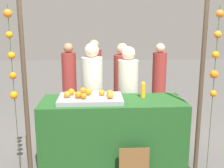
{
  "coord_description": "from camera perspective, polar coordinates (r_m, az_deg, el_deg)",
  "views": [
    {
      "loc": [
        -0.22,
        -3.65,
        1.95
      ],
      "look_at": [
        0.0,
        0.15,
        1.13
      ],
      "focal_mm": 43.18,
      "sensor_mm": 36.0,
      "label": 1
    }
  ],
  "objects": [
    {
      "name": "canopy_post_left",
      "position": [
        3.44,
        -17.85,
        -2.02
      ],
      "size": [
        0.06,
        0.06,
        2.28
      ],
      "primitive_type": "cylinder",
      "color": "#473828",
      "rests_on": "ground_plane"
    },
    {
      "name": "crowd_person_3",
      "position": [
        6.29,
        9.93,
        0.87
      ],
      "size": [
        0.32,
        0.32,
        1.57
      ],
      "color": "maroon",
      "rests_on": "ground_plane"
    },
    {
      "name": "orange_2",
      "position": [
        3.87,
        -8.61,
        -1.66
      ],
      "size": [
        0.09,
        0.09,
        0.09
      ],
      "primitive_type": "sphere",
      "color": "orange",
      "rests_on": "orange_tray"
    },
    {
      "name": "orange_5",
      "position": [
        3.69,
        -7.15,
        -2.29
      ],
      "size": [
        0.09,
        0.09,
        0.09
      ],
      "primitive_type": "sphere",
      "color": "orange",
      "rests_on": "orange_tray"
    },
    {
      "name": "stall_counter",
      "position": [
        3.94,
        0.13,
        -9.94
      ],
      "size": [
        2.02,
        0.76,
        0.93
      ],
      "primitive_type": "cube",
      "color": "#1E4C1E",
      "rests_on": "ground_plane"
    },
    {
      "name": "garland_strand_right",
      "position": [
        3.51,
        21.15,
        5.6
      ],
      "size": [
        0.11,
        0.1,
        2.19
      ],
      "color": "#2D4C23",
      "rests_on": "ground_plane"
    },
    {
      "name": "orange_0",
      "position": [
        3.63,
        -0.34,
        -2.46
      ],
      "size": [
        0.09,
        0.09,
        0.09
      ],
      "primitive_type": "sphere",
      "color": "orange",
      "rests_on": "orange_tray"
    },
    {
      "name": "vendor_left",
      "position": [
        4.46,
        -4.15,
        -2.98
      ],
      "size": [
        0.34,
        0.34,
        1.69
      ],
      "color": "beige",
      "rests_on": "ground_plane"
    },
    {
      "name": "orange_3",
      "position": [
        3.64,
        -6.04,
        -2.59
      ],
      "size": [
        0.08,
        0.08,
        0.08
      ],
      "primitive_type": "sphere",
      "color": "orange",
      "rests_on": "orange_tray"
    },
    {
      "name": "crowd_person_2",
      "position": [
        5.22,
        2.15,
        -0.97
      ],
      "size": [
        0.33,
        0.33,
        1.63
      ],
      "color": "maroon",
      "rests_on": "ground_plane"
    },
    {
      "name": "orange_8",
      "position": [
        3.96,
        -6.19,
        -1.32
      ],
      "size": [
        0.08,
        0.08,
        0.08
      ],
      "primitive_type": "sphere",
      "color": "orange",
      "rests_on": "orange_tray"
    },
    {
      "name": "vendor_right",
      "position": [
        4.48,
        3.37,
        -3.21
      ],
      "size": [
        0.33,
        0.33,
        1.63
      ],
      "color": "beige",
      "rests_on": "ground_plane"
    },
    {
      "name": "canopy_post_right",
      "position": [
        3.57,
        18.26,
        -1.5
      ],
      "size": [
        0.06,
        0.06,
        2.28
      ],
      "primitive_type": "cylinder",
      "color": "#473828",
      "rests_on": "ground_plane"
    },
    {
      "name": "orange_4",
      "position": [
        3.83,
        -5.03,
        -1.68
      ],
      "size": [
        0.09,
        0.09,
        0.09
      ],
      "primitive_type": "sphere",
      "color": "orange",
      "rests_on": "orange_tray"
    },
    {
      "name": "ground_plane",
      "position": [
        4.14,
        0.13,
        -15.89
      ],
      "size": [
        24.0,
        24.0,
        0.0
      ],
      "primitive_type": "plane",
      "color": "#565451"
    },
    {
      "name": "orange_1",
      "position": [
        3.74,
        -9.47,
        -2.18
      ],
      "size": [
        0.09,
        0.09,
        0.09
      ],
      "primitive_type": "sphere",
      "color": "orange",
      "rests_on": "orange_tray"
    },
    {
      "name": "crowd_person_0",
      "position": [
        6.13,
        -9.01,
        0.65
      ],
      "size": [
        0.32,
        0.32,
        1.59
      ],
      "color": "maroon",
      "rests_on": "ground_plane"
    },
    {
      "name": "crowd_person_1",
      "position": [
        6.22,
        -3.72,
        1.22
      ],
      "size": [
        0.33,
        0.33,
        1.65
      ],
      "color": "maroon",
      "rests_on": "ground_plane"
    },
    {
      "name": "juice_bottle",
      "position": [
        3.93,
        6.61,
        -1.3
      ],
      "size": [
        0.07,
        0.07,
        0.23
      ],
      "color": "orange",
      "rests_on": "stall_counter"
    },
    {
      "name": "orange_6",
      "position": [
        3.75,
        -0.48,
        -1.95
      ],
      "size": [
        0.09,
        0.09,
        0.09
      ],
      "primitive_type": "sphere",
      "color": "orange",
      "rests_on": "orange_tray"
    },
    {
      "name": "orange_tray",
      "position": [
        3.76,
        -4.56,
        -3.12
      ],
      "size": [
        0.88,
        0.57,
        0.06
      ],
      "primitive_type": "cube",
      "color": "gray",
      "rests_on": "stall_counter"
    },
    {
      "name": "chalkboard_sign",
      "position": [
        3.61,
        4.68,
        -16.56
      ],
      "size": [
        0.39,
        0.03,
        0.45
      ],
      "color": "brown",
      "rests_on": "ground_plane"
    },
    {
      "name": "orange_7",
      "position": [
        3.79,
        -2.19,
        -1.88
      ],
      "size": [
        0.08,
        0.08,
        0.08
      ],
      "primitive_type": "sphere",
      "color": "orange",
      "rests_on": "orange_tray"
    },
    {
      "name": "garland_strand_left",
      "position": [
        3.41,
        -20.58,
        5.61
      ],
      "size": [
        0.1,
        0.1,
        2.19
      ],
      "color": "#2D4C23",
      "rests_on": "ground_plane"
    }
  ]
}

